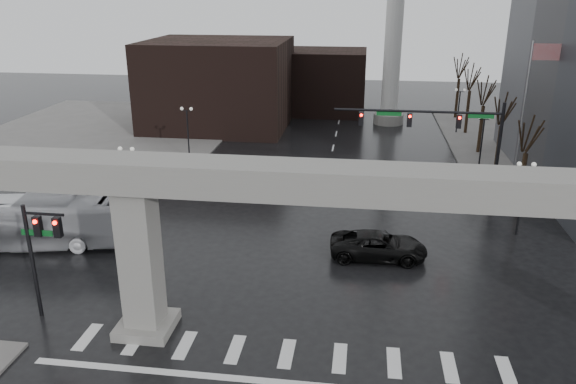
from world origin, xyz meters
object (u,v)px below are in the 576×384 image
at_px(signal_mast_arm, 446,131).
at_px(pickup_truck, 378,246).
at_px(city_bus, 31,221).
at_px(far_car, 296,177).

relative_size(signal_mast_arm, pickup_truck, 2.06).
bearing_deg(signal_mast_arm, city_bus, -158.05).
bearing_deg(far_car, city_bus, -141.73).
relative_size(city_bus, far_car, 2.49).
relative_size(pickup_truck, far_car, 1.21).
xyz_separation_m(signal_mast_arm, far_car, (-11.38, 2.96, -5.00)).
bearing_deg(signal_mast_arm, far_car, 165.40).
bearing_deg(pickup_truck, signal_mast_arm, -28.03).
distance_m(signal_mast_arm, city_bus, 29.05).
bearing_deg(far_car, pickup_truck, -65.68).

